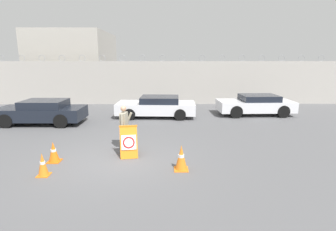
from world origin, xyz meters
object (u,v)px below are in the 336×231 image
(traffic_cone_near, at_px, (54,152))
(parked_car_far_side, at_px, (256,104))
(barricade_sign, at_px, (129,141))
(traffic_cone_mid, at_px, (181,158))
(security_guard, at_px, (124,125))
(parked_car_rear_sedan, at_px, (157,106))
(traffic_cone_far, at_px, (43,165))
(parked_car_front_coupe, at_px, (42,112))

(traffic_cone_near, distance_m, parked_car_far_side, 11.80)
(barricade_sign, relative_size, traffic_cone_mid, 1.39)
(traffic_cone_mid, bearing_deg, security_guard, 136.65)
(parked_car_rear_sedan, relative_size, parked_car_far_side, 1.03)
(traffic_cone_far, distance_m, parked_car_front_coupe, 6.93)
(traffic_cone_mid, bearing_deg, barricade_sign, 145.29)
(parked_car_rear_sedan, xyz_separation_m, parked_car_far_side, (6.00, 0.50, 0.02))
(barricade_sign, bearing_deg, parked_car_front_coupe, 128.87)
(security_guard, height_order, traffic_cone_near, security_guard)
(parked_car_rear_sedan, bearing_deg, security_guard, 82.10)
(traffic_cone_mid, bearing_deg, parked_car_rear_sedan, 97.56)
(security_guard, height_order, parked_car_far_side, security_guard)
(barricade_sign, distance_m, traffic_cone_far, 2.83)
(security_guard, xyz_separation_m, traffic_cone_far, (-2.06, -2.30, -0.58))
(barricade_sign, relative_size, parked_car_front_coupe, 0.25)
(traffic_cone_near, xyz_separation_m, traffic_cone_mid, (4.22, -0.68, 0.05))
(traffic_cone_mid, height_order, parked_car_rear_sedan, parked_car_rear_sedan)
(traffic_cone_mid, distance_m, parked_car_front_coupe, 9.15)
(traffic_cone_far, bearing_deg, barricade_sign, 35.06)
(security_guard, distance_m, parked_car_rear_sedan, 5.71)
(traffic_cone_near, bearing_deg, parked_car_front_coupe, 117.88)
(traffic_cone_far, height_order, parked_car_far_side, parked_car_far_side)
(security_guard, relative_size, parked_car_rear_sedan, 0.36)
(traffic_cone_near, xyz_separation_m, parked_car_front_coupe, (-2.77, 5.23, 0.30))
(traffic_cone_near, bearing_deg, parked_car_far_side, 38.58)
(traffic_cone_mid, relative_size, parked_car_far_side, 0.18)
(traffic_cone_near, xyz_separation_m, parked_car_far_side, (9.22, 7.35, 0.30))
(barricade_sign, relative_size, traffic_cone_near, 1.58)
(parked_car_rear_sedan, distance_m, parked_car_far_side, 6.02)
(parked_car_front_coupe, relative_size, parked_car_rear_sedan, 0.96)
(security_guard, relative_size, parked_car_front_coupe, 0.38)
(traffic_cone_mid, bearing_deg, traffic_cone_near, 170.81)
(traffic_cone_mid, relative_size, parked_car_front_coupe, 0.18)
(barricade_sign, xyz_separation_m, parked_car_far_side, (6.79, 6.80, 0.09))
(security_guard, relative_size, traffic_cone_mid, 2.12)
(barricade_sign, xyz_separation_m, traffic_cone_far, (-2.31, -1.62, -0.20))
(barricade_sign, height_order, traffic_cone_near, barricade_sign)
(traffic_cone_mid, xyz_separation_m, parked_car_far_side, (5.00, 8.04, 0.25))
(traffic_cone_far, relative_size, parked_car_far_side, 0.15)
(barricade_sign, relative_size, parked_car_far_side, 0.24)
(barricade_sign, bearing_deg, parked_car_far_side, 35.85)
(security_guard, bearing_deg, barricade_sign, -152.57)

